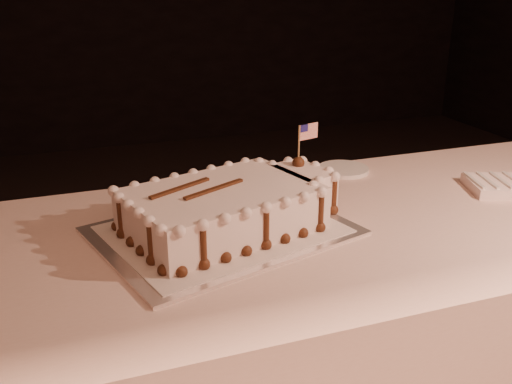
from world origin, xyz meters
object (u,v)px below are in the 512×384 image
object	(u,v)px
napkin_stack	(507,185)
cake_board	(223,231)
sheet_cake	(233,206)
side_plate	(343,169)
banquet_table	(304,358)

from	to	relation	value
napkin_stack	cake_board	bearing A→B (deg)	179.86
sheet_cake	napkin_stack	bearing A→B (deg)	-0.72
cake_board	side_plate	size ratio (longest dim) A/B	3.60
napkin_stack	side_plate	size ratio (longest dim) A/B	1.59
banquet_table	sheet_cake	bearing A→B (deg)	168.11
cake_board	napkin_stack	distance (m)	0.80
banquet_table	napkin_stack	bearing A→B (deg)	2.55
napkin_stack	side_plate	xyz separation A→B (m)	(-0.34, 0.29, -0.01)
cake_board	sheet_cake	size ratio (longest dim) A/B	1.02
cake_board	napkin_stack	world-z (taller)	napkin_stack
napkin_stack	side_plate	bearing A→B (deg)	139.58
sheet_cake	cake_board	bearing A→B (deg)	-164.27
sheet_cake	side_plate	world-z (taller)	sheet_cake
napkin_stack	side_plate	distance (m)	0.45
banquet_table	napkin_stack	size ratio (longest dim) A/B	10.16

